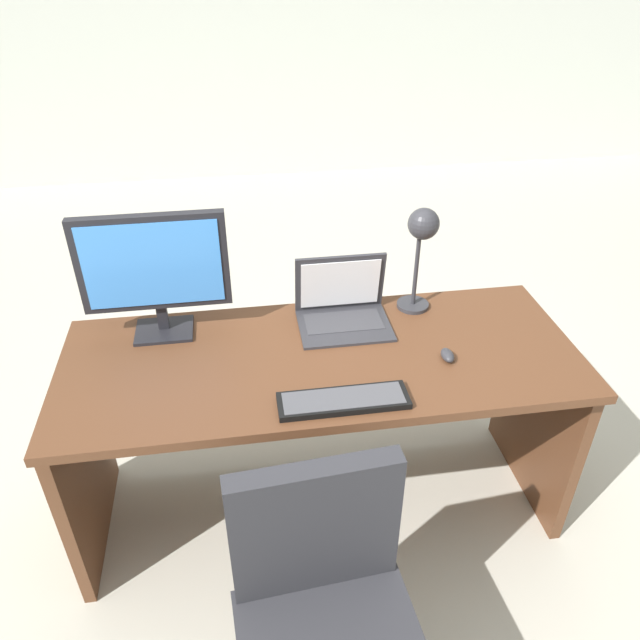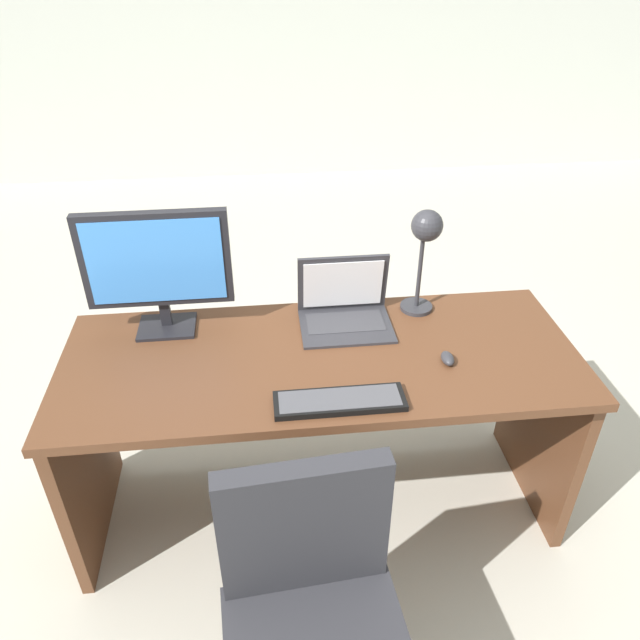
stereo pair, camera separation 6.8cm
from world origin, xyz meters
The scene contains 8 objects.
ground centered at (0.00, 1.50, 0.00)m, with size 12.00×12.00×0.00m, color #B7B2A3.
back_wall centered at (0.00, 3.92, 1.40)m, with size 10.00×0.10×2.80m, color silver.
desk centered at (0.00, 0.05, 0.52)m, with size 1.74×0.69×0.74m.
monitor centered at (-0.53, 0.22, 1.00)m, with size 0.50×0.16×0.45m.
laptop centered at (0.11, 0.22, 0.81)m, with size 0.33×0.25×0.24m.
keyboard centered at (0.03, -0.25, 0.75)m, with size 0.40×0.12×0.02m.
mouse centered at (0.41, -0.08, 0.76)m, with size 0.04×0.07×0.03m.
desk_lamp centered at (0.39, 0.23, 1.04)m, with size 0.12×0.14×0.41m.
Camera 2 is at (-0.18, -1.61, 1.95)m, focal length 33.75 mm.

